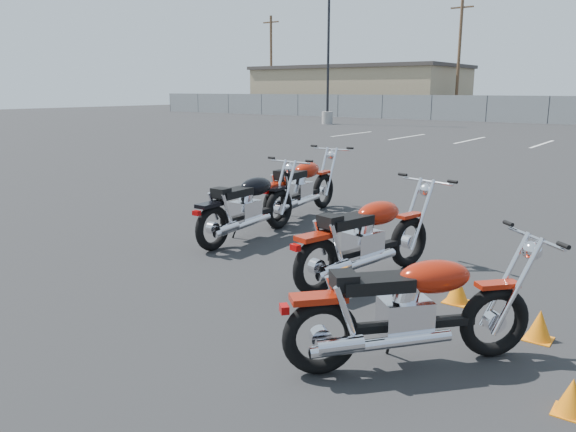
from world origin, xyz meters
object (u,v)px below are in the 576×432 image
Objects in this scene: motorcycle_third_red at (367,238)px; motorcycle_rear_red at (411,309)px; motorcycle_second_black at (248,206)px; motorcycle_front_red at (301,187)px.

motorcycle_third_red is 1.21× the size of motorcycle_rear_red.
motorcycle_third_red is at bearing -14.97° from motorcycle_second_black.
motorcycle_second_black reaches higher than motorcycle_rear_red.
motorcycle_second_black is at bearing -81.65° from motorcycle_front_red.
motorcycle_third_red reaches higher than motorcycle_rear_red.
motorcycle_second_black is at bearing 147.95° from motorcycle_rear_red.
motorcycle_front_red is at bearing 133.98° from motorcycle_rear_red.
motorcycle_front_red is 1.04× the size of motorcycle_second_black.
motorcycle_second_black is 2.41m from motorcycle_third_red.
motorcycle_front_red is 1.24× the size of motorcycle_rear_red.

